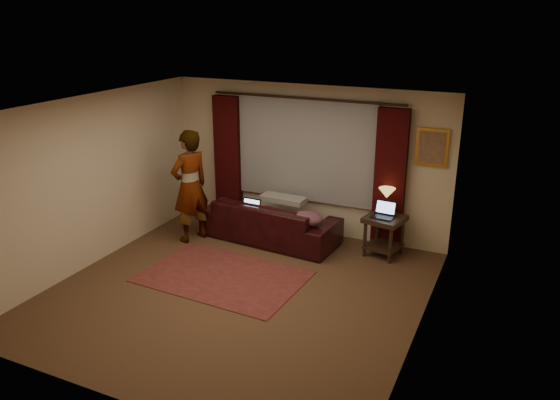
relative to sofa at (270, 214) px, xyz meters
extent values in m
cube|color=brown|center=(0.39, -1.84, -0.48)|extent=(5.00, 5.00, 0.01)
cube|color=silver|center=(0.39, -1.84, 2.12)|extent=(5.00, 5.00, 0.02)
cube|color=beige|center=(0.39, 0.66, 0.82)|extent=(5.00, 0.02, 2.60)
cube|color=beige|center=(0.39, -4.34, 0.82)|extent=(5.00, 0.02, 2.60)
cube|color=beige|center=(-2.11, -1.84, 0.82)|extent=(0.02, 5.00, 2.60)
cube|color=beige|center=(2.89, -1.84, 0.82)|extent=(0.02, 5.00, 2.60)
cube|color=gray|center=(0.39, 0.60, 1.02)|extent=(2.50, 0.05, 1.80)
cube|color=black|center=(-1.11, 0.55, 0.70)|extent=(0.50, 0.14, 2.30)
cube|color=black|center=(1.89, 0.55, 0.70)|extent=(0.50, 0.14, 2.30)
cylinder|color=#311F11|center=(0.39, 0.55, 1.90)|extent=(0.04, 0.04, 3.40)
cube|color=gold|center=(2.49, 0.63, 1.27)|extent=(0.50, 0.04, 0.60)
imported|color=black|center=(0.00, 0.00, 0.00)|extent=(2.44, 1.21, 0.95)
cube|color=gray|center=(0.15, 0.22, 0.48)|extent=(0.80, 0.35, 0.09)
ellipsoid|color=brown|center=(0.77, -0.21, 0.11)|extent=(0.62, 0.56, 0.22)
cube|color=maroon|center=(-0.03, -1.54, -0.47)|extent=(2.43, 1.69, 0.01)
cube|color=black|center=(1.93, 0.21, -0.15)|extent=(0.68, 0.68, 0.66)
imported|color=gray|center=(-1.22, -0.55, 0.49)|extent=(0.73, 0.73, 1.92)
camera|label=1|loc=(3.80, -7.80, 3.30)|focal=35.00mm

